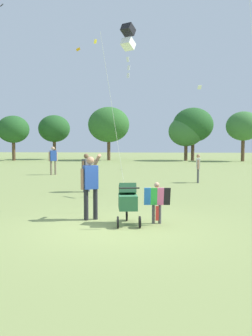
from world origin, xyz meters
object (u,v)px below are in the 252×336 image
Objects in this scene: person_adult_flyer at (91,182)px; stroller at (128,200)px; kite_adult_black at (128,38)px; person_kid_running at (53,158)px; person_couple_left at (86,169)px; child_with_butterfly_kite at (157,199)px; person_sitting_far at (198,166)px.

person_adult_flyer is 1.16m from stroller.
stroller is 0.20× the size of kite_adult_black.
stroller is 0.64× the size of person_kid_running.
person_couple_left is at bearing 110.57° from stroller.
kite_adult_black is (0.87, 1.42, 4.04)m from person_adult_flyer.
kite_adult_black is at bearing -63.90° from person_kid_running.
person_sitting_far is (2.10, 9.19, 0.21)m from child_with_butterfly_kite.
person_sitting_far is (3.82, 8.85, -0.16)m from person_adult_flyer.
person_sitting_far is 6.15m from person_couple_left.
kite_adult_black is 3.49× the size of person_couple_left.
kite_adult_black is 13.01m from person_kid_running.
person_kid_running is (-5.58, 12.97, 0.42)m from stroller.
stroller is 9.71m from person_sitting_far.
person_adult_flyer reaches higher than child_with_butterfly_kite.
child_with_butterfly_kite is at bearing -102.89° from person_sitting_far.
child_with_butterfly_kite is 0.59× the size of person_kid_running.
person_kid_running is (-6.29, 12.88, 0.40)m from child_with_butterfly_kite.
person_sitting_far is at bearing 77.11° from child_with_butterfly_kite.
kite_adult_black reaches higher than person_sitting_far.
person_kid_running is (-3.48, 7.38, 0.11)m from person_couple_left.
person_adult_flyer is 4.37m from kite_adult_black.
kite_adult_black is (-0.13, 1.86, 4.43)m from stroller.
stroller is at bearing -66.73° from person_kid_running.
stroller is at bearing -23.51° from person_adult_flyer.
person_kid_running reaches higher than person_adult_flyer.
person_kid_running reaches higher than person_couple_left.
person_adult_flyer reaches higher than person_sitting_far.
person_kid_running is at bearing 156.30° from person_sitting_far.
person_sitting_far reaches higher than child_with_butterfly_kite.
kite_adult_black is at bearing 115.61° from child_with_butterfly_kite.
person_sitting_far is at bearing -23.70° from person_kid_running.
person_adult_flyer is at bearing 168.70° from child_with_butterfly_kite.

